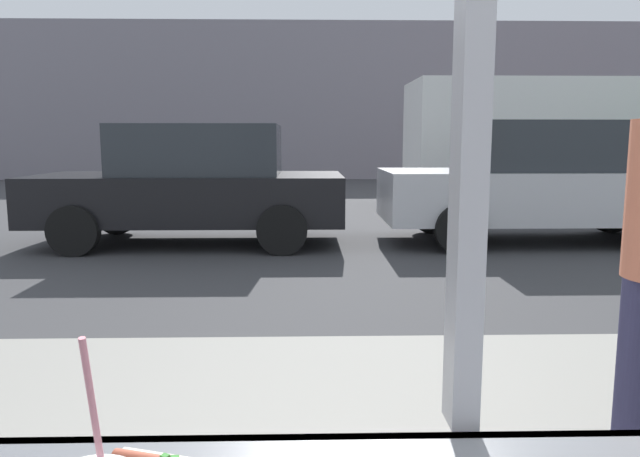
{
  "coord_description": "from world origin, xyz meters",
  "views": [
    {
      "loc": [
        -0.28,
        -0.96,
        1.45
      ],
      "look_at": [
        -0.2,
        2.39,
        0.95
      ],
      "focal_mm": 33.91,
      "sensor_mm": 36.0,
      "label": 1
    }
  ],
  "objects": [
    {
      "name": "ground_plane",
      "position": [
        0.0,
        8.0,
        0.0
      ],
      "size": [
        60.0,
        60.0,
        0.0
      ],
      "primitive_type": "plane",
      "color": "#38383A"
    },
    {
      "name": "parked_car_black",
      "position": [
        -1.83,
        7.44,
        0.84
      ],
      "size": [
        4.2,
        1.96,
        1.65
      ],
      "color": "black",
      "rests_on": "ground"
    },
    {
      "name": "building_facade_far",
      "position": [
        0.0,
        21.76,
        2.81
      ],
      "size": [
        28.0,
        1.2,
        5.63
      ],
      "primitive_type": "cube",
      "color": "gray",
      "rests_on": "ground"
    },
    {
      "name": "parked_car_silver",
      "position": [
        3.11,
        7.44,
        0.86
      ],
      "size": [
        4.54,
        1.89,
        1.7
      ],
      "color": "#BCBCC1",
      "rests_on": "ground"
    },
    {
      "name": "box_truck",
      "position": [
        5.4,
        11.83,
        1.49
      ],
      "size": [
        7.02,
        2.44,
        2.65
      ],
      "color": "silver",
      "rests_on": "ground"
    },
    {
      "name": "sidewalk_strip",
      "position": [
        0.0,
        1.6,
        0.06
      ],
      "size": [
        16.0,
        2.8,
        0.12
      ],
      "primitive_type": "cube",
      "color": "gray",
      "rests_on": "ground"
    }
  ]
}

